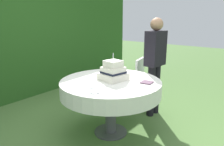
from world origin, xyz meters
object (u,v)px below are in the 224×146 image
serving_plate_near (95,92)px  garden_chair (134,77)px  napkin_stack (147,82)px  standing_person (155,60)px  serving_plate_left (96,87)px  wedding_cake (113,72)px  cake_table (111,88)px  serving_plate_far (113,73)px

serving_plate_near → garden_chair: (1.56, 0.44, -0.24)m
napkin_stack → standing_person: size_ratio=0.09×
serving_plate_near → serving_plate_left: size_ratio=0.79×
wedding_cake → serving_plate_near: size_ratio=3.40×
wedding_cake → garden_chair: size_ratio=0.43×
cake_table → napkin_stack: napkin_stack is taller
garden_chair → standing_person: size_ratio=0.56×
wedding_cake → serving_plate_left: 0.42m
serving_plate_left → standing_person: standing_person is taller
wedding_cake → garden_chair: 1.10m
serving_plate_left → garden_chair: size_ratio=0.16×
wedding_cake → napkin_stack: bearing=-72.1°
wedding_cake → garden_chair: (1.00, 0.28, -0.34)m
serving_plate_left → napkin_stack: size_ratio=1.02×
serving_plate_left → cake_table: bearing=5.7°
wedding_cake → cake_table: bearing=-179.1°
cake_table → serving_plate_far: serving_plate_far is taller
cake_table → garden_chair: (1.07, 0.28, -0.13)m
cake_table → napkin_stack: (0.21, -0.44, 0.12)m
serving_plate_near → serving_plate_far: same height
serving_plate_far → napkin_stack: (-0.13, -0.65, 0.00)m
serving_plate_far → garden_chair: size_ratio=0.12×
cake_table → serving_plate_left: serving_plate_left is taller
napkin_stack → garden_chair: bearing=39.9°
cake_table → standing_person: standing_person is taller
serving_plate_far → serving_plate_left: bearing=-160.2°
wedding_cake → standing_person: (0.86, -0.18, 0.04)m
wedding_cake → serving_plate_left: wedding_cake is taller
napkin_stack → standing_person: bearing=19.6°
cake_table → serving_plate_left: 0.36m
serving_plate_left → napkin_stack: bearing=-36.4°
serving_plate_far → napkin_stack: bearing=-101.5°
garden_chair → cake_table: bearing=-165.2°
serving_plate_left → wedding_cake: bearing=4.9°
napkin_stack → serving_plate_left: bearing=143.6°
serving_plate_near → napkin_stack: bearing=-22.3°
serving_plate_far → standing_person: 0.72m
serving_plate_far → napkin_stack: napkin_stack is taller
serving_plate_near → standing_person: size_ratio=0.07×
cake_table → standing_person: (0.92, -0.18, 0.26)m
cake_table → wedding_cake: size_ratio=3.57×
cake_table → serving_plate_far: size_ratio=13.31×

